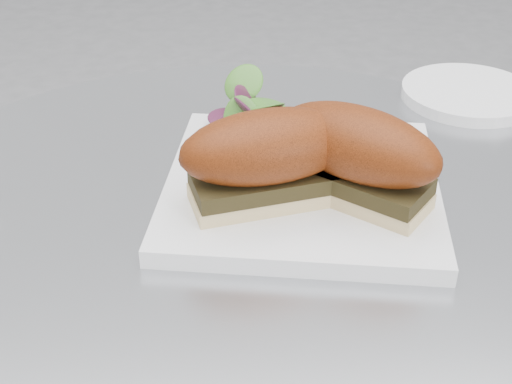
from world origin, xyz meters
TOP-DOWN VIEW (x-y plane):
  - plate at (0.06, 0.05)m, footprint 0.28×0.28m
  - sandwich_left at (0.03, 0.01)m, footprint 0.16×0.09m
  - sandwich_right at (0.10, 0.01)m, footprint 0.15×0.14m
  - salad at (0.03, 0.12)m, footprint 0.11×0.11m
  - saucer at (0.28, 0.22)m, footprint 0.15×0.15m

SIDE VIEW (x-z plane):
  - saucer at x=0.28m, z-range 0.73..0.74m
  - plate at x=0.06m, z-range 0.73..0.75m
  - salad at x=0.03m, z-range 0.75..0.80m
  - sandwich_left at x=0.03m, z-range 0.75..0.83m
  - sandwich_right at x=0.10m, z-range 0.75..0.83m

